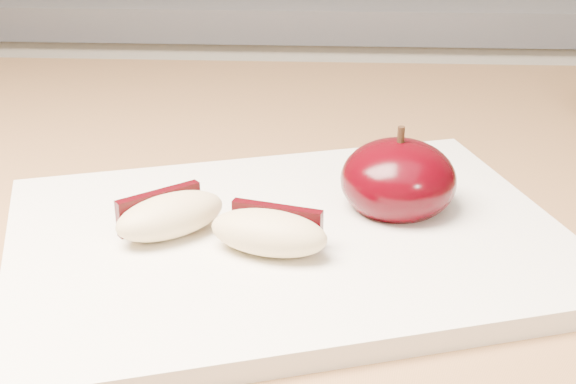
{
  "coord_description": "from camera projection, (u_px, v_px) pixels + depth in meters",
  "views": [
    {
      "loc": [
        -0.04,
        -0.02,
        1.13
      ],
      "look_at": [
        -0.06,
        0.4,
        0.94
      ],
      "focal_mm": 50.0,
      "sensor_mm": 36.0,
      "label": 1
    }
  ],
  "objects": [
    {
      "name": "apple_wedge_a",
      "position": [
        169.0,
        215.0,
        0.46
      ],
      "size": [
        0.07,
        0.07,
        0.02
      ],
      "rotation": [
        0.0,
        0.0,
        0.68
      ],
      "color": "#D1B884",
      "rests_on": "cutting_board"
    },
    {
      "name": "back_cabinet",
      "position": [
        347.0,
        247.0,
        1.38
      ],
      "size": [
        2.4,
        0.62,
        0.94
      ],
      "color": "silver",
      "rests_on": "ground"
    },
    {
      "name": "apple_wedge_b",
      "position": [
        270.0,
        232.0,
        0.44
      ],
      "size": [
        0.07,
        0.05,
        0.02
      ],
      "rotation": [
        0.0,
        0.0,
        -0.27
      ],
      "color": "#D1B884",
      "rests_on": "cutting_board"
    },
    {
      "name": "cutting_board",
      "position": [
        288.0,
        240.0,
        0.47
      ],
      "size": [
        0.38,
        0.32,
        0.01
      ],
      "primitive_type": "cube",
      "rotation": [
        0.0,
        0.0,
        0.3
      ],
      "color": "silver",
      "rests_on": "island_counter"
    },
    {
      "name": "apple_half",
      "position": [
        398.0,
        180.0,
        0.49
      ],
      "size": [
        0.09,
        0.09,
        0.06
      ],
      "rotation": [
        0.0,
        0.0,
        -0.26
      ],
      "color": "#2E0005",
      "rests_on": "cutting_board"
    }
  ]
}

